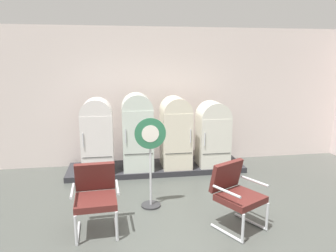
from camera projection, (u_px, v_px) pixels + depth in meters
back_wall at (153, 96)px, 7.19m from camera, size 11.76×0.12×3.08m
display_plinth at (157, 168)px, 6.89m from camera, size 3.77×0.95×0.11m
refrigerator_0 at (97, 133)px, 6.39m from camera, size 0.63×0.62×1.51m
refrigerator_1 at (137, 129)px, 6.52m from camera, size 0.62×0.64×1.59m
refrigerator_2 at (176, 130)px, 6.69m from camera, size 0.60×0.73×1.50m
refrigerator_3 at (213, 132)px, 6.78m from camera, size 0.65×0.62×1.39m
armchair_left at (96, 194)px, 4.40m from camera, size 0.66×0.68×0.94m
armchair_right at (236, 192)px, 4.48m from camera, size 0.81×0.84×0.94m
sign_stand at (151, 162)px, 5.04m from camera, size 0.50×0.32×1.49m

